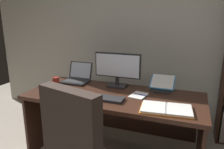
# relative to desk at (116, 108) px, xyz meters

# --- Properties ---
(wall_back) EXTENTS (5.32, 0.12, 2.50)m
(wall_back) POSITION_rel_desk_xyz_m (0.20, 0.95, 0.70)
(wall_back) COLOR beige
(wall_back) RESTS_ON ground
(desk) EXTENTS (1.85, 0.79, 0.74)m
(desk) POSITION_rel_desk_xyz_m (0.00, 0.00, 0.00)
(desk) COLOR #381E14
(desk) RESTS_ON ground
(monitor) EXTENTS (0.55, 0.16, 0.40)m
(monitor) POSITION_rel_desk_xyz_m (-0.06, 0.19, 0.40)
(monitor) COLOR #232326
(monitor) RESTS_ON desk
(laptop) EXTENTS (0.31, 0.30, 0.23)m
(laptop) POSITION_rel_desk_xyz_m (-0.59, 0.19, 0.24)
(laptop) COLOR #232326
(laptop) RESTS_ON desk
(keyboard) EXTENTS (0.42, 0.15, 0.02)m
(keyboard) POSITION_rel_desk_xyz_m (-0.06, -0.25, 0.21)
(keyboard) COLOR #232326
(keyboard) RESTS_ON desk
(computer_mouse) EXTENTS (0.06, 0.10, 0.04)m
(computer_mouse) POSITION_rel_desk_xyz_m (-0.36, -0.25, 0.21)
(computer_mouse) COLOR #232326
(computer_mouse) RESTS_ON desk
(reading_stand_with_book) EXTENTS (0.26, 0.25, 0.15)m
(reading_stand_with_book) POSITION_rel_desk_xyz_m (0.46, 0.24, 0.27)
(reading_stand_with_book) COLOR #232326
(reading_stand_with_book) RESTS_ON desk
(open_binder) EXTENTS (0.47, 0.32, 0.02)m
(open_binder) POSITION_rel_desk_xyz_m (0.57, -0.30, 0.21)
(open_binder) COLOR orange
(open_binder) RESTS_ON desk
(notepad) EXTENTS (0.18, 0.23, 0.01)m
(notepad) POSITION_rel_desk_xyz_m (0.26, -0.03, 0.20)
(notepad) COLOR silver
(notepad) RESTS_ON desk
(pen) EXTENTS (0.14, 0.04, 0.01)m
(pen) POSITION_rel_desk_xyz_m (0.28, -0.03, 0.21)
(pen) COLOR navy
(pen) RESTS_ON notepad
(coffee_mug) EXTENTS (0.08, 0.08, 0.09)m
(coffee_mug) POSITION_rel_desk_xyz_m (-0.77, -0.01, 0.24)
(coffee_mug) COLOR maroon
(coffee_mug) RESTS_ON desk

